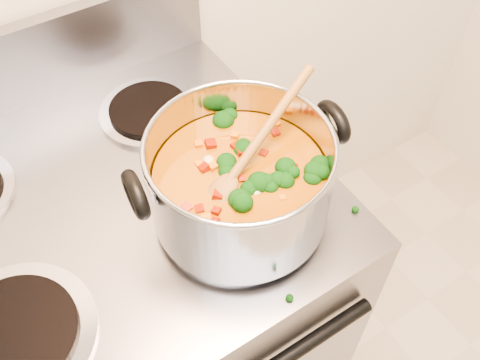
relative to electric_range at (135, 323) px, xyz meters
The scene contains 4 objects.
electric_range is the anchor object (origin of this frame).
stockpot 0.59m from the electric_range, 36.71° to the right, with size 0.34×0.28×0.17m.
wooden_spoon 0.63m from the electric_range, 34.38° to the right, with size 0.25×0.11×0.11m.
cooktop_crumbs 0.49m from the electric_range, 39.62° to the right, with size 0.33×0.26×0.01m.
Camera 1 is at (-0.03, 0.60, 1.63)m, focal length 40.00 mm.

